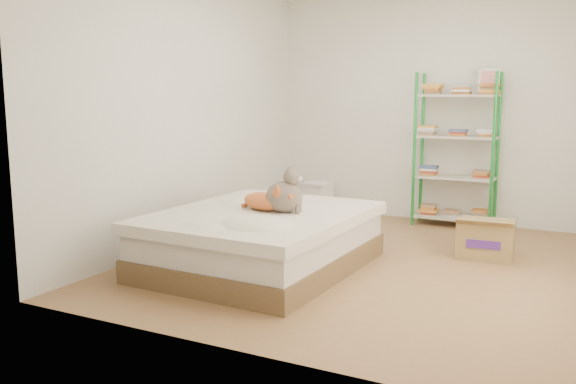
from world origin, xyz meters
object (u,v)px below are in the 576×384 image
Objects in this scene: cardboard_box at (486,239)px; white_bin at (317,198)px; shelf_unit at (456,152)px; bed at (261,240)px; grey_cat at (284,190)px; orange_cat at (263,199)px.

cardboard_box is 1.29× the size of white_bin.
shelf_unit is 3.43× the size of cardboard_box.
bed is 5.17× the size of grey_cat.
shelf_unit is 1.49m from cardboard_box.
shelf_unit reaches higher than bed.
bed is 4.12× the size of orange_cat.
bed is at bearing 90.15° from grey_cat.
shelf_unit is at bearing 67.43° from bed.
white_bin is (-1.67, -0.03, -0.64)m from shelf_unit.
shelf_unit is 4.42× the size of white_bin.
cardboard_box is (1.45, 1.17, -0.51)m from grey_cat.
orange_cat is 0.94× the size of cardboard_box.
cardboard_box is at bearing 38.29° from bed.
bed is 2.73m from shelf_unit.
orange_cat reaches higher than white_bin.
white_bin is (-0.55, 2.34, -0.39)m from orange_cat.
cardboard_box is at bearing 52.26° from orange_cat.
cardboard_box is 2.51m from white_bin.
shelf_unit reaches higher than orange_cat.
cardboard_box is at bearing -66.35° from grey_cat.
bed is at bearing -114.30° from shelf_unit.
orange_cat is 2.63m from shelf_unit.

